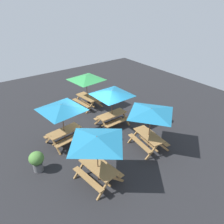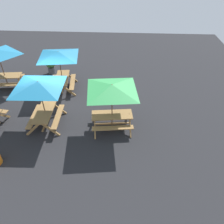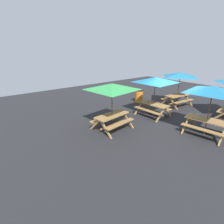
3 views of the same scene
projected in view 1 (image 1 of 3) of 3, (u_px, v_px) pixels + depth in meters
ground_plane at (95, 133)px, 12.73m from camera, size 24.00×24.00×0.00m
picnic_table_0 at (112, 95)px, 12.53m from camera, size 2.83×2.83×2.34m
picnic_table_1 at (86, 80)px, 14.74m from camera, size 2.81×2.81×2.34m
picnic_table_2 at (151, 114)px, 10.60m from camera, size 2.23×2.23×2.34m
picnic_table_3 at (62, 110)px, 10.96m from camera, size 2.80×2.80×2.34m
picnic_table_4 at (97, 143)px, 8.56m from camera, size 2.24×2.24×2.34m
trash_bin_orange at (157, 115)px, 13.53m from camera, size 0.59×0.59×0.98m
potted_plant_0 at (37, 160)px, 9.75m from camera, size 0.67×0.67×1.01m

